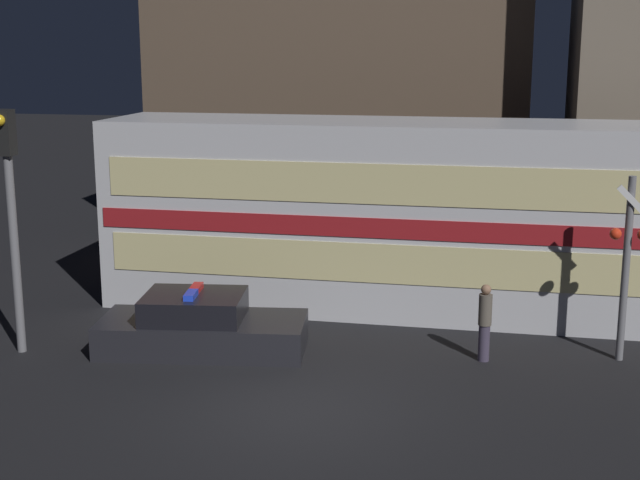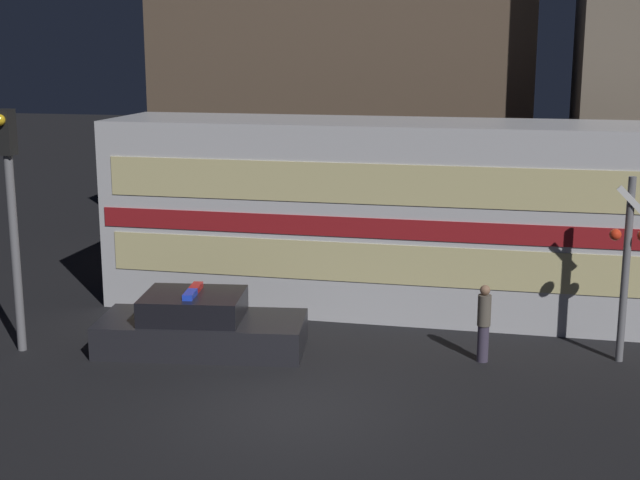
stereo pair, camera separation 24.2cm
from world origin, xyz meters
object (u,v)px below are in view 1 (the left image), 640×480
at_px(police_car, 201,327).
at_px(pedestrian, 485,322).
at_px(crossing_signal_near, 627,261).
at_px(train, 423,217).
at_px(traffic_light_corner, 11,205).

xyz_separation_m(police_car, pedestrian, (5.73, 0.53, 0.32)).
bearing_deg(police_car, crossing_signal_near, -0.12).
relative_size(train, police_car, 3.40).
height_order(train, crossing_signal_near, train).
bearing_deg(pedestrian, train, 115.01).
height_order(train, traffic_light_corner, traffic_light_corner).
height_order(train, police_car, train).
height_order(police_car, traffic_light_corner, traffic_light_corner).
bearing_deg(pedestrian, crossing_signal_near, 12.19).
relative_size(police_car, traffic_light_corner, 0.89).
bearing_deg(pedestrian, police_car, -174.68).
relative_size(pedestrian, crossing_signal_near, 0.42).
xyz_separation_m(train, pedestrian, (1.56, -3.35, -1.42)).
relative_size(crossing_signal_near, traffic_light_corner, 0.75).
bearing_deg(train, crossing_signal_near, -33.30).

